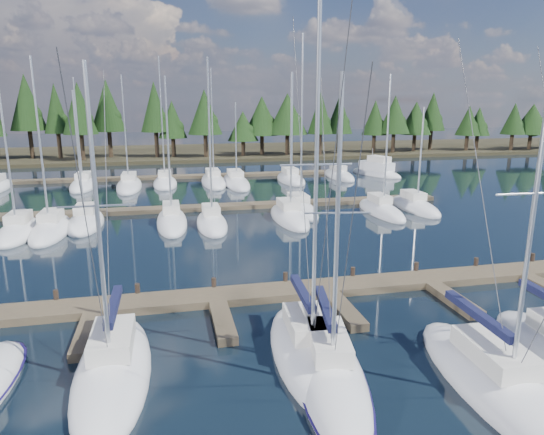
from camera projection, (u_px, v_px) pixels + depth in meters
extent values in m
plane|color=black|center=(199.00, 239.00, 36.80)|extent=(260.00, 260.00, 0.00)
cube|color=#302B1A|center=(177.00, 153.00, 93.66)|extent=(220.00, 30.00, 0.60)
cube|color=brown|center=(216.00, 297.00, 25.36)|extent=(44.00, 2.00, 0.40)
cube|color=brown|center=(87.00, 335.00, 21.26)|extent=(0.90, 4.00, 0.40)
cube|color=brown|center=(223.00, 322.00, 22.52)|extent=(0.90, 4.00, 0.40)
cube|color=brown|center=(345.00, 310.00, 23.77)|extent=(0.90, 4.00, 0.40)
cube|color=brown|center=(454.00, 300.00, 25.02)|extent=(0.90, 4.00, 0.40)
cylinder|color=#31241B|center=(56.00, 298.00, 24.58)|extent=(0.26, 0.26, 0.90)
cylinder|color=#31241B|center=(138.00, 292.00, 25.42)|extent=(0.26, 0.26, 0.90)
cylinder|color=#31241B|center=(214.00, 286.00, 26.25)|extent=(0.26, 0.26, 0.90)
cylinder|color=#31241B|center=(285.00, 280.00, 27.09)|extent=(0.26, 0.26, 0.90)
cylinder|color=#31241B|center=(353.00, 275.00, 27.92)|extent=(0.26, 0.26, 0.90)
cylinder|color=#31241B|center=(416.00, 270.00, 28.76)|extent=(0.26, 0.26, 0.90)
cylinder|color=#31241B|center=(476.00, 265.00, 29.60)|extent=(0.26, 0.26, 0.90)
cylinder|color=#31241B|center=(532.00, 260.00, 30.43)|extent=(0.26, 0.26, 0.90)
cube|color=brown|center=(192.00, 208.00, 46.24)|extent=(50.00, 1.80, 0.40)
cube|color=brown|center=(183.00, 177.00, 65.22)|extent=(46.00, 1.80, 0.40)
ellipsoid|color=silver|center=(113.00, 374.00, 18.37)|extent=(2.91, 9.10, 1.90)
cube|color=silver|center=(112.00, 339.00, 18.51)|extent=(1.57, 2.92, 0.70)
cylinder|color=silver|center=(98.00, 221.00, 16.50)|extent=(0.16, 0.16, 10.48)
cylinder|color=silver|center=(114.00, 309.00, 19.37)|extent=(0.17, 3.99, 0.12)
cube|color=#121533|center=(113.00, 306.00, 19.34)|extent=(0.40, 3.81, 0.30)
cylinder|color=silver|center=(97.00, 206.00, 16.37)|extent=(2.51, 0.10, 0.07)
cylinder|color=#3F3F44|center=(89.00, 241.00, 14.68)|extent=(0.08, 3.93, 10.79)
cylinder|color=#3F3F44|center=(107.00, 210.00, 18.82)|extent=(0.09, 4.83, 10.80)
ellipsoid|color=silver|center=(310.00, 355.00, 19.73)|extent=(3.50, 8.95, 1.90)
cube|color=silver|center=(308.00, 323.00, 19.87)|extent=(1.80, 2.91, 0.70)
cylinder|color=silver|center=(316.00, 182.00, 17.61)|extent=(0.17, 0.17, 12.70)
cylinder|color=silver|center=(303.00, 296.00, 20.70)|extent=(0.36, 3.86, 0.12)
cube|color=#121533|center=(303.00, 293.00, 20.66)|extent=(0.58, 3.70, 0.30)
cylinder|color=silver|center=(316.00, 165.00, 17.46)|extent=(2.66, 0.24, 0.07)
cylinder|color=#3F3F44|center=(330.00, 196.00, 15.83)|extent=(0.27, 3.80, 13.01)
cylinder|color=#3F3F44|center=(302.00, 176.00, 19.87)|extent=(0.33, 4.67, 13.01)
ellipsoid|color=silver|center=(330.00, 376.00, 18.19)|extent=(4.10, 9.51, 1.90)
cube|color=silver|center=(329.00, 341.00, 18.35)|extent=(1.88, 3.15, 0.70)
cylinder|color=silver|center=(337.00, 227.00, 16.34)|extent=(0.19, 0.19, 10.13)
cylinder|color=silver|center=(325.00, 311.00, 19.25)|extent=(0.84, 4.01, 0.12)
cube|color=#121533|center=(325.00, 307.00, 19.21)|extent=(1.03, 3.87, 0.30)
cylinder|color=silver|center=(338.00, 213.00, 16.22)|extent=(2.23, 0.47, 0.07)
cylinder|color=#3F3F44|center=(348.00, 249.00, 14.46)|extent=(0.74, 3.93, 10.44)
cylinder|color=#3F3F44|center=(326.00, 215.00, 18.75)|extent=(0.90, 4.84, 10.44)
ellipsoid|color=#140D43|center=(330.00, 375.00, 18.17)|extent=(4.27, 9.89, 0.18)
ellipsoid|color=silver|center=(500.00, 389.00, 17.40)|extent=(3.47, 10.24, 1.90)
cube|color=silver|center=(495.00, 352.00, 17.60)|extent=(1.81, 3.31, 0.70)
cylinder|color=silver|center=(533.00, 211.00, 15.34)|extent=(0.17, 0.17, 11.63)
cylinder|color=silver|center=(478.00, 318.00, 18.58)|extent=(0.30, 4.46, 0.12)
cube|color=#121533|center=(478.00, 315.00, 18.55)|extent=(0.53, 4.26, 0.30)
cylinder|color=silver|center=(536.00, 193.00, 15.20)|extent=(2.75, 0.18, 0.07)
cylinder|color=#3F3F44|center=(483.00, 199.00, 17.94)|extent=(0.25, 5.39, 11.95)
ellipsoid|color=silver|center=(19.00, 233.00, 37.69)|extent=(2.77, 7.97, 1.90)
cube|color=silver|center=(18.00, 217.00, 37.79)|extent=(1.52, 2.55, 0.70)
cylinder|color=silver|center=(4.00, 131.00, 35.45)|extent=(0.16, 0.16, 14.11)
ellipsoid|color=silver|center=(51.00, 231.00, 38.28)|extent=(2.76, 8.79, 1.90)
cube|color=silver|center=(51.00, 215.00, 38.41)|extent=(1.52, 2.81, 0.70)
cylinder|color=silver|center=(40.00, 142.00, 36.20)|extent=(0.16, 0.16, 12.36)
ellipsoid|color=silver|center=(86.00, 224.00, 40.62)|extent=(2.82, 8.07, 1.90)
cube|color=silver|center=(85.00, 209.00, 40.72)|extent=(1.55, 2.58, 0.70)
cylinder|color=silver|center=(78.00, 154.00, 38.85)|extent=(0.16, 0.16, 10.00)
ellipsoid|color=silver|center=(172.00, 223.00, 41.00)|extent=(2.52, 9.45, 1.90)
cube|color=silver|center=(171.00, 208.00, 41.17)|extent=(1.38, 3.02, 0.70)
cylinder|color=silver|center=(168.00, 147.00, 39.04)|extent=(0.16, 0.16, 11.10)
ellipsoid|color=silver|center=(212.00, 225.00, 40.32)|extent=(2.46, 7.76, 1.90)
cube|color=silver|center=(211.00, 210.00, 40.40)|extent=(1.35, 2.48, 0.70)
cylinder|color=silver|center=(210.00, 139.00, 38.28)|extent=(0.16, 0.16, 12.45)
ellipsoid|color=silver|center=(289.00, 218.00, 42.47)|extent=(2.69, 9.01, 1.90)
cube|color=silver|center=(288.00, 204.00, 42.61)|extent=(1.48, 2.88, 0.70)
cylinder|color=silver|center=(291.00, 143.00, 40.48)|extent=(0.16, 0.16, 11.47)
ellipsoid|color=silver|center=(299.00, 211.00, 45.24)|extent=(2.81, 8.04, 1.90)
cube|color=silver|center=(298.00, 198.00, 45.34)|extent=(1.55, 2.57, 0.70)
cylinder|color=silver|center=(302.00, 121.00, 42.91)|extent=(0.16, 0.16, 14.82)
ellipsoid|color=silver|center=(381.00, 212.00, 44.96)|extent=(2.43, 8.67, 1.90)
cube|color=silver|center=(380.00, 198.00, 45.09)|extent=(1.34, 2.78, 0.70)
cylinder|color=silver|center=(387.00, 141.00, 43.00)|extent=(0.16, 0.16, 11.44)
ellipsoid|color=silver|center=(415.00, 208.00, 46.57)|extent=(2.60, 8.44, 1.90)
cube|color=silver|center=(413.00, 195.00, 46.68)|extent=(1.43, 2.70, 0.70)
cylinder|color=silver|center=(421.00, 155.00, 44.94)|extent=(0.16, 0.16, 8.64)
ellipsoid|color=silver|center=(84.00, 186.00, 58.58)|extent=(2.92, 9.84, 1.90)
cube|color=silver|center=(84.00, 175.00, 58.76)|extent=(1.61, 3.15, 0.70)
cylinder|color=silver|center=(78.00, 130.00, 56.52)|extent=(0.16, 0.16, 11.78)
ellipsoid|color=silver|center=(129.00, 186.00, 58.06)|extent=(2.89, 10.91, 1.90)
cube|color=silver|center=(129.00, 176.00, 58.30)|extent=(1.59, 3.49, 0.70)
cylinder|color=silver|center=(125.00, 129.00, 55.92)|extent=(0.16, 0.16, 12.04)
ellipsoid|color=silver|center=(165.00, 184.00, 59.76)|extent=(2.88, 8.29, 1.90)
cube|color=silver|center=(165.00, 174.00, 59.87)|extent=(1.58, 2.65, 0.70)
cylinder|color=silver|center=(162.00, 118.00, 57.49)|extent=(0.16, 0.16, 14.21)
ellipsoid|color=silver|center=(213.00, 182.00, 61.12)|extent=(2.90, 11.09, 1.90)
cube|color=silver|center=(213.00, 172.00, 61.36)|extent=(1.59, 3.55, 0.70)
cylinder|color=silver|center=(212.00, 123.00, 58.86)|extent=(0.16, 0.16, 12.98)
ellipsoid|color=silver|center=(236.00, 183.00, 60.41)|extent=(2.99, 11.67, 1.90)
cube|color=silver|center=(235.00, 173.00, 60.68)|extent=(1.64, 3.73, 0.70)
cylinder|color=silver|center=(236.00, 140.00, 58.59)|extent=(0.16, 0.16, 9.00)
ellipsoid|color=silver|center=(291.00, 180.00, 62.71)|extent=(2.99, 8.85, 1.90)
cube|color=silver|center=(290.00, 170.00, 62.85)|extent=(1.64, 2.83, 0.70)
cylinder|color=silver|center=(292.00, 125.00, 60.61)|extent=(0.16, 0.16, 12.49)
ellipsoid|color=silver|center=(339.00, 176.00, 65.79)|extent=(2.75, 9.07, 1.90)
cube|color=silver|center=(338.00, 167.00, 65.94)|extent=(1.51, 2.90, 0.70)
cylinder|color=silver|center=(342.00, 135.00, 64.05)|extent=(0.16, 0.16, 9.40)
ellipsoid|color=silver|center=(376.00, 174.00, 67.95)|extent=(5.99, 9.30, 1.77)
cube|color=silver|center=(376.00, 166.00, 67.67)|extent=(3.84, 5.33, 1.18)
cube|color=silver|center=(379.00, 159.00, 67.08)|extent=(2.64, 3.47, 0.88)
cylinder|color=silver|center=(372.00, 154.00, 68.01)|extent=(0.10, 0.10, 1.57)
cylinder|color=black|center=(31.00, 144.00, 81.65)|extent=(0.70, 0.70, 4.71)
cone|color=black|center=(26.00, 102.00, 80.01)|extent=(5.78, 5.78, 9.15)
ellipsoid|color=black|center=(31.00, 115.00, 80.61)|extent=(3.47, 3.47, 3.47)
cylinder|color=black|center=(60.00, 146.00, 81.88)|extent=(0.70, 0.70, 4.21)
cone|color=black|center=(56.00, 108.00, 80.42)|extent=(4.18, 4.18, 8.19)
ellipsoid|color=black|center=(60.00, 120.00, 80.96)|extent=(2.51, 2.51, 2.51)
cylinder|color=black|center=(82.00, 147.00, 79.24)|extent=(0.70, 0.70, 4.24)
cone|color=black|center=(79.00, 108.00, 77.77)|extent=(5.48, 5.48, 8.24)
ellipsoid|color=black|center=(83.00, 120.00, 78.32)|extent=(3.29, 3.29, 3.29)
cylinder|color=black|center=(110.00, 144.00, 83.46)|extent=(0.70, 0.70, 4.43)
cone|color=black|center=(107.00, 105.00, 81.92)|extent=(5.81, 5.81, 8.62)
ellipsoid|color=black|center=(111.00, 117.00, 82.49)|extent=(3.49, 3.49, 3.49)
cylinder|color=black|center=(157.00, 144.00, 83.71)|extent=(0.70, 0.70, 4.33)
cone|color=black|center=(155.00, 107.00, 82.20)|extent=(4.93, 4.93, 8.42)
ellipsoid|color=black|center=(158.00, 118.00, 82.76)|extent=(2.96, 2.96, 2.96)
cylinder|color=black|center=(174.00, 147.00, 84.38)|extent=(0.70, 0.70, 3.25)
cone|color=black|center=(172.00, 119.00, 83.25)|extent=(4.88, 4.88, 6.32)
ellipsoid|color=black|center=(176.00, 128.00, 83.69)|extent=(2.93, 2.93, 2.93)
cylinder|color=black|center=(206.00, 145.00, 84.14)|extent=(0.70, 0.70, 3.89)
cone|color=black|center=(205.00, 112.00, 82.79)|extent=(5.90, 5.90, 7.56)
ellipsoid|color=black|center=(208.00, 122.00, 83.30)|extent=(3.54, 3.54, 3.54)
cylinder|color=black|center=(243.00, 148.00, 85.96)|extent=(0.70, 0.70, 2.64)
cone|color=black|center=(243.00, 126.00, 85.04)|extent=(5.43, 5.43, 5.13)
ellipsoid|color=black|center=(246.00, 133.00, 85.42)|extent=(3.26, 3.26, 3.26)
cylinder|color=black|center=(262.00, 145.00, 87.76)|extent=(0.70, 0.70, 3.51)
cone|color=black|center=(262.00, 116.00, 86.54)|extent=(6.56, 6.56, 6.83)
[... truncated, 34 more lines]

